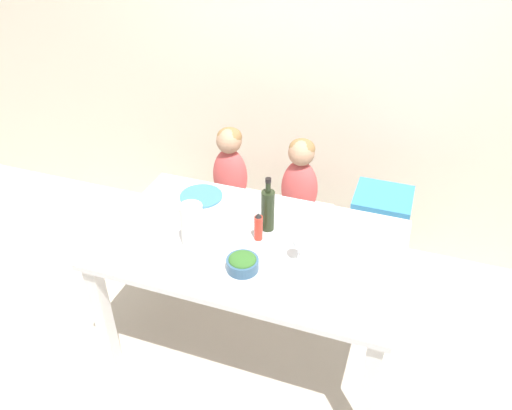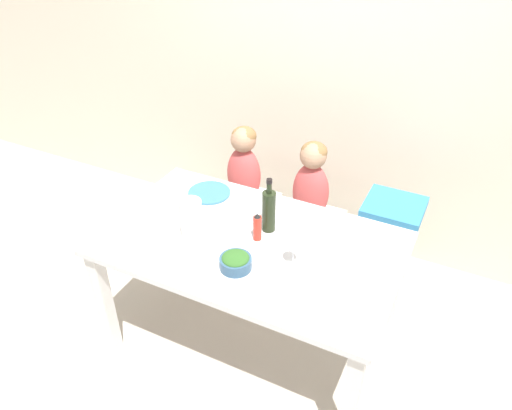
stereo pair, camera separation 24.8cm
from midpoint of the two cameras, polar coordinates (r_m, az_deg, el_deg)
ground_plane at (r=3.06m, az=1.82°, el=-15.16°), size 14.00×14.00×0.00m
wall_back at (r=3.28m, az=11.53°, el=16.40°), size 10.00×0.06×2.70m
dining_table at (r=2.61m, az=2.07°, el=-5.95°), size 1.51×0.91×0.74m
chair_far_left at (r=3.40m, az=0.76°, el=-0.54°), size 0.39×0.38×0.46m
chair_far_center at (r=3.27m, az=8.15°, el=-2.60°), size 0.39×0.38×0.46m
chair_right_highchair at (r=3.09m, az=17.38°, el=-2.49°), size 0.33×0.32×0.72m
person_child_left at (r=3.21m, az=0.82°, el=4.64°), size 0.23×0.17×0.53m
person_child_center at (r=3.07m, az=8.68°, el=2.68°), size 0.23×0.17×0.53m
wine_bottle at (r=2.55m, az=4.26°, el=-0.66°), size 0.07×0.07×0.31m
paper_towel_roll at (r=2.49m, az=-4.59°, el=-1.91°), size 0.11×0.11×0.23m
wine_glass_near at (r=2.35m, az=7.36°, el=-4.54°), size 0.07×0.07×0.17m
salad_bowl_large at (r=2.36m, az=0.68°, el=-6.58°), size 0.15×0.15×0.08m
dinner_plate_front_left at (r=2.62m, az=-9.72°, el=-3.19°), size 0.25×0.25×0.01m
dinner_plate_back_left at (r=2.90m, az=-2.93°, el=1.33°), size 0.25×0.25×0.01m
condiment_bottle_hot_sauce at (r=2.51m, az=2.99°, el=-2.63°), size 0.04×0.04×0.16m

